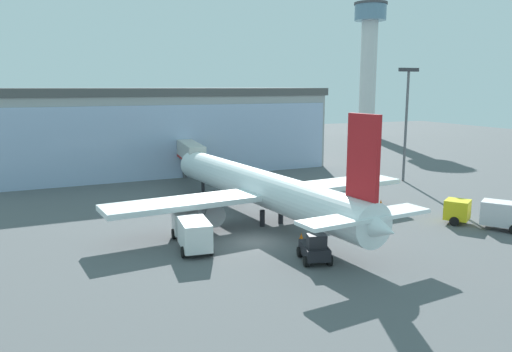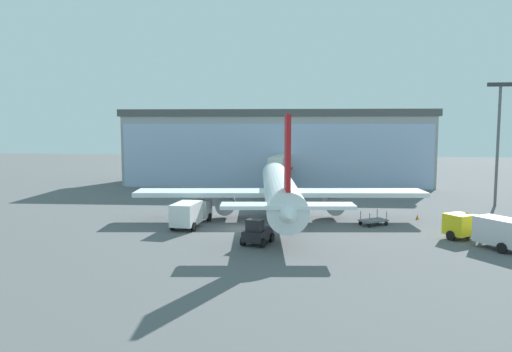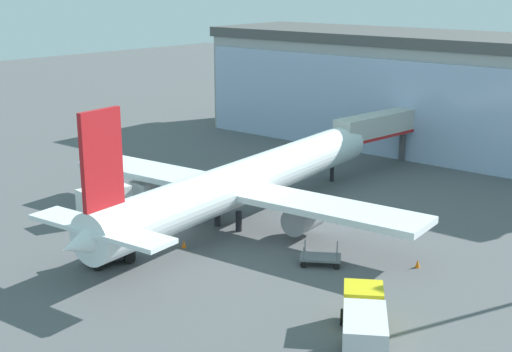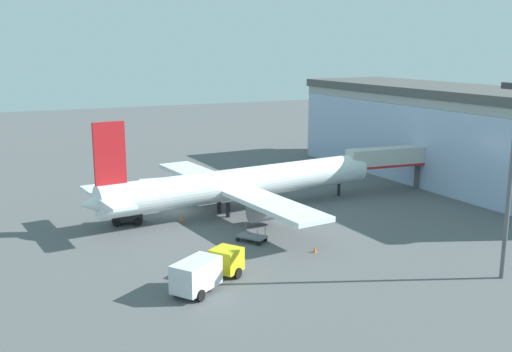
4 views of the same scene
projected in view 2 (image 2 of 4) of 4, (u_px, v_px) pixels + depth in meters
The scene contains 11 objects.
ground at pixel (241, 229), 50.58m from camera, with size 240.00×240.00×0.00m, color #545659.
terminal_building at pixel (277, 147), 89.59m from camera, with size 54.15×18.04×13.07m.
jet_bridge at pixel (282, 164), 77.84m from camera, with size 3.15×11.83×5.70m.
apron_light_mast at pixel (498, 132), 63.80m from camera, with size 3.20×0.40×15.84m.
airplane at pixel (279, 189), 56.11m from camera, with size 32.08×37.46×11.37m.
catering_truck at pixel (191, 212), 51.78m from camera, with size 2.98×7.45×2.65m.
fuel_truck at pixel (487, 229), 43.28m from camera, with size 6.00×7.23×2.65m.
baggage_cart at pixel (373, 221), 52.21m from camera, with size 3.21×2.91×1.50m.
pushback_tug at pixel (257, 233), 43.97m from camera, with size 2.84×3.55×2.30m.
safety_cone_nose at pixel (282, 229), 49.28m from camera, with size 0.36×0.36×0.55m, color orange.
safety_cone_wingtip at pixel (417, 217), 55.57m from camera, with size 0.36×0.36×0.55m, color orange.
Camera 2 is at (8.00, -49.14, 10.52)m, focal length 35.00 mm.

